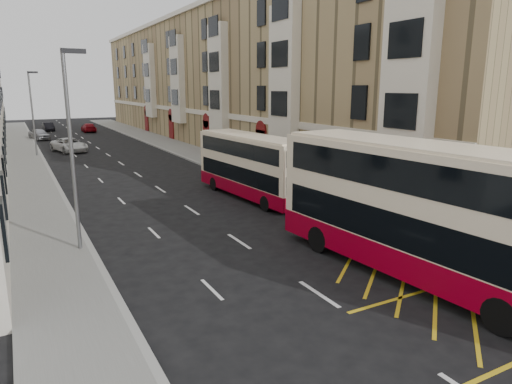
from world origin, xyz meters
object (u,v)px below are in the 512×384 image
street_lamp_near (72,141)px  street_lamp_far (33,109)px  double_decker_front (420,211)px  white_van (69,145)px  car_silver (39,134)px  pedestrian_far (448,229)px  car_red (89,128)px  double_decker_rear (252,166)px  car_dark (48,127)px

street_lamp_near → street_lamp_far: bearing=90.0°
double_decker_front → white_van: 41.35m
street_lamp_near → car_silver: size_ratio=1.91×
pedestrian_far → car_red: 61.56m
street_lamp_far → pedestrian_far: 39.84m
street_lamp_near → white_van: (3.22, 32.22, -3.91)m
street_lamp_near → double_decker_front: 13.48m
double_decker_rear → pedestrian_far: size_ratio=5.24×
double_decker_front → white_van: size_ratio=2.36×
white_van → car_silver: white_van is taller
street_lamp_far → white_van: 5.53m
pedestrian_far → car_silver: 54.90m
car_dark → street_lamp_far: bearing=-99.6°
street_lamp_near → double_decker_rear: size_ratio=0.81×
double_decker_front → white_van: bearing=95.4°
street_lamp_near → car_dark: bearing=86.9°
pedestrian_far → white_van: bearing=-64.7°
pedestrian_far → double_decker_front: bearing=31.0°
car_dark → white_van: bearing=-93.2°
street_lamp_near → car_silver: bearing=88.6°
street_lamp_far → double_decker_front: (10.24, -38.49, -2.18)m
double_decker_front → car_dark: double_decker_front is taller
street_lamp_near → car_dark: size_ratio=2.01×
white_van → car_red: size_ratio=1.15×
street_lamp_near → pedestrian_far: (13.17, -7.43, -3.55)m
double_decker_front → pedestrian_far: (2.93, 1.06, -1.37)m
street_lamp_near → white_van: bearing=84.3°
pedestrian_far → car_silver: pedestrian_far is taller
double_decker_front → double_decker_rear: bearing=83.9°
double_decker_rear → car_silver: size_ratio=2.35×
street_lamp_far → white_van: street_lamp_far is taller
double_decker_rear → car_dark: size_ratio=2.47×
street_lamp_far → car_silver: 16.65m
car_silver → car_dark: 12.81m
white_van → street_lamp_far: bearing=-160.6°
double_decker_front → car_dark: size_ratio=3.08×
street_lamp_near → white_van: size_ratio=1.54×
double_decker_front → double_decker_rear: 13.49m
street_lamp_near → car_silver: 46.32m
white_van → car_red: bearing=61.4°
car_silver → white_van: bearing=-97.7°
car_red → street_lamp_far: bearing=71.4°
street_lamp_near → car_red: bearing=81.1°
car_dark → car_red: 7.14m
street_lamp_far → double_decker_front: street_lamp_far is taller
pedestrian_far → car_red: pedestrian_far is taller
street_lamp_far → double_decker_rear: 27.33m
pedestrian_far → car_dark: size_ratio=0.47×
street_lamp_near → car_dark: 59.00m
street_lamp_far → double_decker_front: 39.89m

